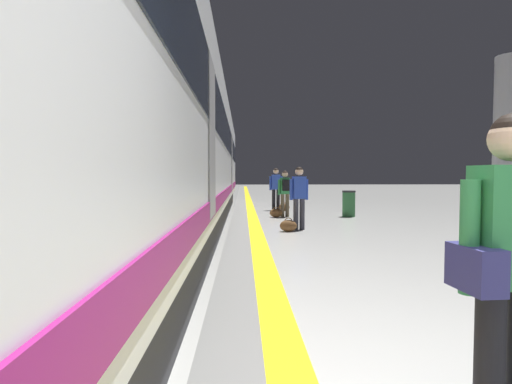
{
  "coord_description": "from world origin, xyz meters",
  "views": [
    {
      "loc": [
        -1.19,
        -0.57,
        1.43
      ],
      "look_at": [
        -0.96,
        6.1,
        1.14
      ],
      "focal_mm": 26.55,
      "sensor_mm": 36.0,
      "label": 1
    }
  ],
  "objects": [
    {
      "name": "traveller_foreground",
      "position": [
        0.16,
        1.3,
        1.01
      ],
      "size": [
        0.56,
        0.31,
        1.75
      ],
      "color": "black",
      "rests_on": "ground"
    },
    {
      "name": "passenger_far",
      "position": [
        0.19,
        15.02,
        1.01
      ],
      "size": [
        0.54,
        0.23,
        1.74
      ],
      "color": "black",
      "rests_on": "ground"
    },
    {
      "name": "duffel_bag_mid",
      "position": [
        -0.04,
        12.33,
        0.15
      ],
      "size": [
        0.44,
        0.26,
        0.36
      ],
      "color": "brown",
      "rests_on": "ground"
    },
    {
      "name": "duffel_bag_near",
      "position": [
        -0.02,
        9.01,
        0.15
      ],
      "size": [
        0.44,
        0.26,
        0.36
      ],
      "color": "brown",
      "rests_on": "ground"
    },
    {
      "name": "tactile_edge_band",
      "position": [
        -1.22,
        10.0,
        0.0
      ],
      "size": [
        0.71,
        80.0,
        0.01
      ],
      "primitive_type": "cube",
      "color": "slate",
      "rests_on": "ground"
    },
    {
      "name": "duffel_bag_far",
      "position": [
        0.51,
        14.76,
        0.15
      ],
      "size": [
        0.44,
        0.26,
        0.36
      ],
      "color": "brown",
      "rests_on": "ground"
    },
    {
      "name": "high_speed_train",
      "position": [
        -3.05,
        8.5,
        2.5
      ],
      "size": [
        2.94,
        26.94,
        4.97
      ],
      "color": "#38383D",
      "rests_on": "ground"
    },
    {
      "name": "platform_pillar",
      "position": [
        3.63,
        6.21,
        1.72
      ],
      "size": [
        0.56,
        0.56,
        3.6
      ],
      "color": "gray",
      "rests_on": "ground"
    },
    {
      "name": "waste_bin",
      "position": [
        2.52,
        12.48,
        0.46
      ],
      "size": [
        0.46,
        0.46,
        0.91
      ],
      "color": "#2D6638",
      "rests_on": "ground"
    },
    {
      "name": "passenger_mid",
      "position": [
        0.28,
        12.47,
        0.95
      ],
      "size": [
        0.5,
        0.35,
        1.6
      ],
      "color": "brown",
      "rests_on": "ground"
    },
    {
      "name": "safety_line_strip",
      "position": [
        -0.85,
        10.0,
        0.0
      ],
      "size": [
        0.36,
        80.0,
        0.01
      ],
      "primitive_type": "cube",
      "color": "yellow",
      "rests_on": "ground"
    },
    {
      "name": "passenger_near",
      "position": [
        0.3,
        9.33,
        0.97
      ],
      "size": [
        0.51,
        0.27,
        1.66
      ],
      "color": "#383842",
      "rests_on": "ground"
    }
  ]
}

